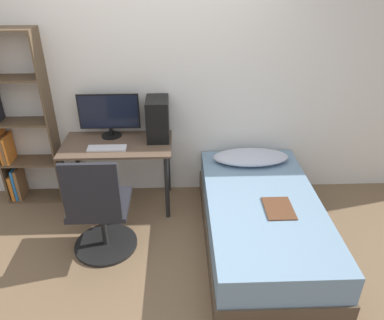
{
  "coord_description": "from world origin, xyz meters",
  "views": [
    {
      "loc": [
        0.25,
        -2.23,
        2.38
      ],
      "look_at": [
        0.36,
        0.67,
        0.75
      ],
      "focal_mm": 35.0,
      "sensor_mm": 36.0,
      "label": 1
    }
  ],
  "objects": [
    {
      "name": "keyboard",
      "position": [
        -0.44,
        0.97,
        0.73
      ],
      "size": [
        0.37,
        0.12,
        0.02
      ],
      "color": "silver",
      "rests_on": "desk"
    },
    {
      "name": "ground_plane",
      "position": [
        0.0,
        0.0,
        0.0
      ],
      "size": [
        14.0,
        14.0,
        0.0
      ],
      "primitive_type": "plane",
      "color": "brown"
    },
    {
      "name": "magazine",
      "position": [
        1.08,
        0.3,
        0.48
      ],
      "size": [
        0.24,
        0.32,
        0.01
      ],
      "color": "#56331E",
      "rests_on": "bed"
    },
    {
      "name": "wall_back",
      "position": [
        0.0,
        1.4,
        1.25
      ],
      "size": [
        8.0,
        0.05,
        2.5
      ],
      "color": "silver",
      "rests_on": "ground_plane"
    },
    {
      "name": "pc_tower",
      "position": [
        0.04,
        1.19,
        0.93
      ],
      "size": [
        0.22,
        0.32,
        0.42
      ],
      "color": "black",
      "rests_on": "desk"
    },
    {
      "name": "bed",
      "position": [
        0.98,
        0.43,
        0.23
      ],
      "size": [
        1.02,
        1.88,
        0.47
      ],
      "color": "#4C3D2D",
      "rests_on": "ground_plane"
    },
    {
      "name": "monitor",
      "position": [
        -0.44,
        1.26,
        0.97
      ],
      "size": [
        0.6,
        0.2,
        0.45
      ],
      "color": "black",
      "rests_on": "desk"
    },
    {
      "name": "bookshelf",
      "position": [
        -1.4,
        1.25,
        0.87
      ],
      "size": [
        0.58,
        0.25,
        1.79
      ],
      "color": "brown",
      "rests_on": "ground_plane"
    },
    {
      "name": "desk",
      "position": [
        -0.37,
        1.08,
        0.61
      ],
      "size": [
        1.07,
        0.58,
        0.72
      ],
      "color": "brown",
      "rests_on": "ground_plane"
    },
    {
      "name": "office_chair",
      "position": [
        -0.44,
        0.36,
        0.38
      ],
      "size": [
        0.57,
        0.57,
        1.0
      ],
      "color": "black",
      "rests_on": "ground_plane"
    },
    {
      "name": "pillow",
      "position": [
        0.98,
        1.11,
        0.53
      ],
      "size": [
        0.77,
        0.36,
        0.11
      ],
      "color": "#B2B7C6",
      "rests_on": "bed"
    }
  ]
}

